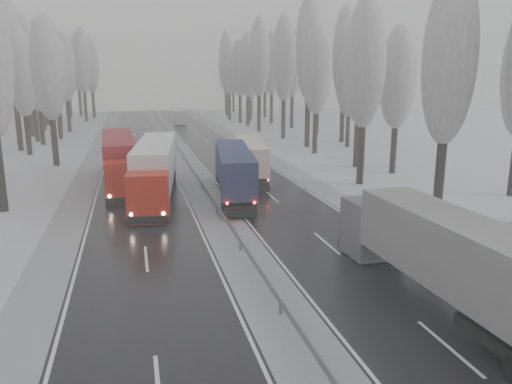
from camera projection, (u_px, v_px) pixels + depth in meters
name	position (u px, v px, depth m)	size (l,w,h in m)	color
ground	(314.00, 368.00, 17.08)	(260.00, 260.00, 0.00)	silver
carriageway_right	(255.00, 182.00, 46.66)	(7.50, 200.00, 0.03)	black
carriageway_left	(140.00, 188.00, 44.20)	(7.50, 200.00, 0.03)	black
median_slush	(199.00, 185.00, 45.43)	(3.00, 200.00, 0.04)	#999BA0
shoulder_right	(305.00, 179.00, 47.81)	(2.40, 200.00, 0.04)	#999BA0
shoulder_left	(81.00, 191.00, 43.04)	(2.40, 200.00, 0.04)	#999BA0
median_guardrail	(199.00, 179.00, 45.28)	(0.12, 200.00, 0.76)	slate
tree_16	(449.00, 61.00, 32.97)	(3.60, 3.60, 16.53)	black
tree_18	(365.00, 64.00, 43.58)	(3.60, 3.60, 16.58)	black
tree_19	(398.00, 79.00, 48.94)	(3.60, 3.60, 14.57)	black
tree_20	(360.00, 71.00, 52.18)	(3.60, 3.60, 15.71)	black
tree_21	(363.00, 55.00, 56.06)	(3.60, 3.60, 18.62)	black
tree_22	(317.00, 71.00, 61.81)	(3.60, 3.60, 15.86)	black
tree_23	(350.00, 83.00, 67.40)	(3.60, 3.60, 13.55)	black
tree_24	(309.00, 49.00, 66.47)	(3.60, 3.60, 20.49)	black
tree_25	(345.00, 56.00, 72.02)	(3.60, 3.60, 19.44)	black
tree_26	(284.00, 59.00, 76.32)	(3.60, 3.60, 18.78)	black
tree_27	(318.00, 65.00, 81.95)	(3.60, 3.60, 17.62)	black
tree_28	(259.00, 58.00, 86.01)	(3.60, 3.60, 19.62)	black
tree_29	(293.00, 64.00, 91.73)	(3.60, 3.60, 18.11)	black
tree_30	(248.00, 66.00, 95.53)	(3.60, 3.60, 17.86)	black
tree_31	(272.00, 64.00, 100.59)	(3.60, 3.60, 18.58)	black
tree_32	(240.00, 68.00, 102.72)	(3.60, 3.60, 17.33)	black
tree_33	(250.00, 77.00, 107.67)	(3.60, 3.60, 14.33)	black
tree_34	(229.00, 68.00, 109.18)	(3.60, 3.60, 17.63)	black
tree_35	(265.00, 66.00, 115.02)	(3.60, 3.60, 18.25)	black
tree_36	(227.00, 61.00, 118.41)	(3.60, 3.60, 20.23)	black
tree_37	(251.00, 72.00, 124.38)	(3.60, 3.60, 16.37)	black
tree_38	(226.00, 68.00, 129.11)	(3.60, 3.60, 17.97)	black
tree_39	(233.00, 72.00, 133.81)	(3.60, 3.60, 16.19)	black
tree_62	(48.00, 69.00, 52.77)	(3.60, 3.60, 16.04)	black
tree_64	(22.00, 73.00, 60.34)	(3.60, 3.60, 15.42)	black
tree_65	(11.00, 53.00, 63.11)	(3.60, 3.60, 19.48)	black
tree_66	(37.00, 75.00, 69.50)	(3.60, 3.60, 15.23)	black
tree_67	(30.00, 66.00, 72.68)	(3.60, 3.60, 17.09)	black
tree_68	(55.00, 68.00, 76.05)	(3.60, 3.60, 16.65)	black
tree_69	(25.00, 57.00, 78.30)	(3.60, 3.60, 19.35)	black
tree_70	(65.00, 68.00, 85.57)	(3.60, 3.60, 17.09)	black
tree_71	(38.00, 58.00, 87.87)	(3.60, 3.60, 19.61)	black
tree_72	(57.00, 75.00, 94.08)	(3.60, 3.60, 15.11)	black
tree_73	(43.00, 68.00, 96.87)	(3.60, 3.60, 17.22)	black
tree_74	(82.00, 61.00, 104.51)	(3.60, 3.60, 19.68)	black
tree_75	(39.00, 64.00, 106.31)	(3.60, 3.60, 18.60)	black
tree_76	(91.00, 65.00, 113.79)	(3.60, 3.60, 18.55)	black
tree_77	(68.00, 77.00, 116.87)	(3.60, 3.60, 14.32)	black
tree_78	(77.00, 63.00, 119.05)	(3.60, 3.60, 19.55)	black
tree_79	(67.00, 70.00, 122.54)	(3.60, 3.60, 17.07)	black
truck_grey_tarp	(450.00, 257.00, 20.71)	(3.02, 16.27, 4.15)	#56575B
truck_blue_box	(233.00, 168.00, 41.01)	(4.47, 15.79, 4.01)	#1E224C
truck_cream_box	(249.00, 155.00, 48.88)	(4.02, 14.32, 3.64)	beige
box_truck_distant	(180.00, 117.00, 101.43)	(2.92, 7.65, 2.79)	#B3B6BA
truck_red_white	(155.00, 167.00, 40.03)	(4.79, 17.59, 4.47)	#B51A0A
truck_red_red	(119.00, 158.00, 44.84)	(3.44, 17.06, 4.35)	red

